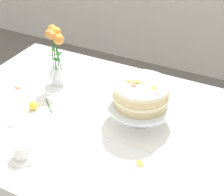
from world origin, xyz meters
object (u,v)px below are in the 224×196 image
Objects in this scene: dining_table at (93,137)px; layer_cake at (141,93)px; teacup at (21,152)px; flower_vase at (56,57)px; fallen_rose at (34,105)px; cake_stand at (140,107)px.

layer_cake is (0.19, 0.09, 0.24)m from dining_table.
teacup reaches higher than dining_table.
dining_table is at bearing 67.84° from teacup.
fallen_rose is (0.02, -0.23, -0.13)m from flower_vase.
cake_stand reaches higher than teacup.
fallen_rose is (-0.47, -0.13, -0.13)m from layer_cake.
flower_vase reaches higher than layer_cake.
dining_table is at bearing 8.16° from fallen_rose.
fallen_rose is at bearing -164.73° from cake_stand.
dining_table is 12.12× the size of teacup.
teacup is at bearing -71.01° from flower_vase.
flower_vase is (-0.49, 0.11, 0.00)m from layer_cake.
dining_table is 0.37m from teacup.
dining_table is 4.83× the size of cake_stand.
teacup is at bearing -127.91° from cake_stand.
cake_stand is 2.54× the size of fallen_rose.
flower_vase is (-0.31, 0.19, 0.24)m from dining_table.
flower_vase is (-0.49, 0.11, 0.07)m from cake_stand.
flower_vase reaches higher than cake_stand.
fallen_rose is (-0.47, -0.13, -0.06)m from cake_stand.
cake_stand reaches higher than dining_table.
fallen_rose is at bearing 118.66° from teacup.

